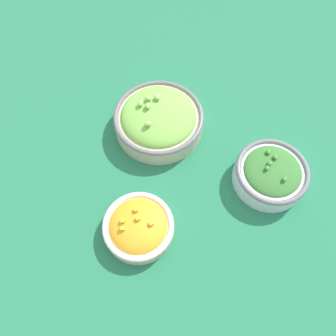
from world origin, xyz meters
name	(u,v)px	position (x,y,z in m)	size (l,w,h in m)	color
ground_plane	(168,174)	(0.00, 0.00, 0.00)	(3.00, 3.00, 0.00)	#23704C
bowl_lettuce	(159,119)	(-0.10, 0.08, 0.04)	(0.22, 0.22, 0.08)	beige
bowl_squash	(138,227)	(0.04, -0.14, 0.02)	(0.15, 0.15, 0.06)	beige
bowl_broccoli	(271,174)	(0.18, 0.14, 0.03)	(0.16, 0.16, 0.07)	silver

